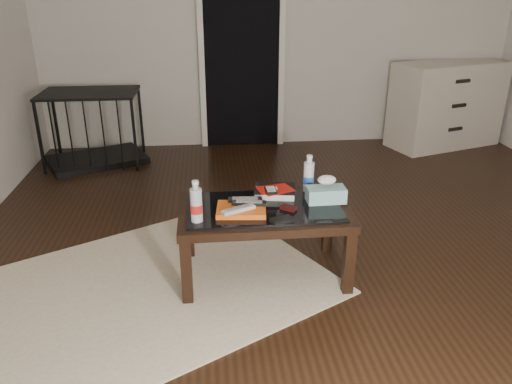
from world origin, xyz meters
TOP-DOWN VIEW (x-y plane):
  - ground at (0.00, 0.00)m, footprint 5.00×5.00m
  - doorway at (-0.40, 2.47)m, footprint 0.90×0.08m
  - coffee_table at (-0.47, -0.22)m, footprint 1.00×0.60m
  - rug at (-1.17, -0.32)m, footprint 2.48×2.28m
  - dresser at (1.80, 2.23)m, footprint 1.30×0.85m
  - pet_crate at (-1.90, 2.00)m, footprint 1.07×0.92m
  - magazines at (-0.61, -0.29)m, footprint 0.30×0.24m
  - remote_silver at (-0.63, -0.33)m, footprint 0.20×0.13m
  - remote_black_front at (-0.56, -0.25)m, footprint 0.21×0.08m
  - remote_black_back at (-0.58, -0.20)m, footprint 0.20×0.06m
  - textbook at (-0.39, -0.06)m, footprint 0.28×0.24m
  - dvd_mailers at (-0.40, -0.08)m, footprint 0.21×0.17m
  - ipod at (-0.42, -0.12)m, footprint 0.07×0.11m
  - flip_phone at (-0.34, -0.28)m, footprint 0.10×0.09m
  - wallet at (-0.40, -0.43)m, footprint 0.14×0.11m
  - water_bottle_left at (-0.86, -0.37)m, footprint 0.08×0.08m
  - water_bottle_right at (-0.17, -0.02)m, footprint 0.07×0.07m
  - tissue_box at (-0.10, -0.19)m, footprint 0.23×0.12m

SIDE VIEW (x-z plane):
  - ground at x=0.00m, z-range 0.00..0.00m
  - rug at x=-1.17m, z-range 0.00..0.01m
  - pet_crate at x=-1.90m, z-range -0.12..0.59m
  - coffee_table at x=-0.47m, z-range 0.17..0.63m
  - dresser at x=1.80m, z-range 0.00..0.90m
  - wallet at x=-0.40m, z-range 0.46..0.48m
  - flip_phone at x=-0.34m, z-range 0.46..0.48m
  - magazines at x=-0.61m, z-range 0.46..0.49m
  - textbook at x=-0.39m, z-range 0.46..0.51m
  - remote_silver at x=-0.63m, z-range 0.49..0.51m
  - remote_black_front at x=-0.56m, z-range 0.49..0.51m
  - remote_black_back at x=-0.58m, z-range 0.49..0.51m
  - tissue_box at x=-0.10m, z-range 0.46..0.55m
  - dvd_mailers at x=-0.40m, z-range 0.51..0.51m
  - ipod at x=-0.42m, z-range 0.51..0.53m
  - water_bottle_left at x=-0.86m, z-range 0.46..0.70m
  - water_bottle_right at x=-0.17m, z-range 0.46..0.70m
  - doorway at x=-0.40m, z-range -0.01..2.06m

